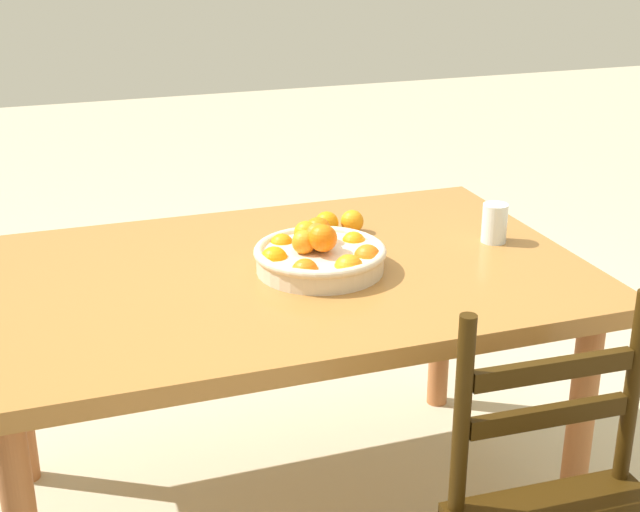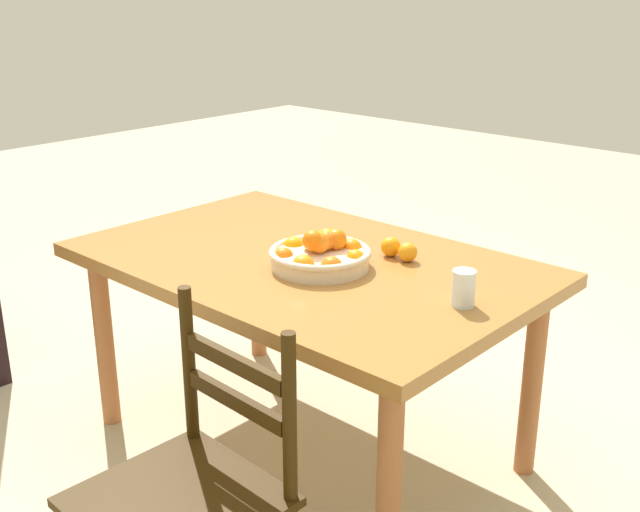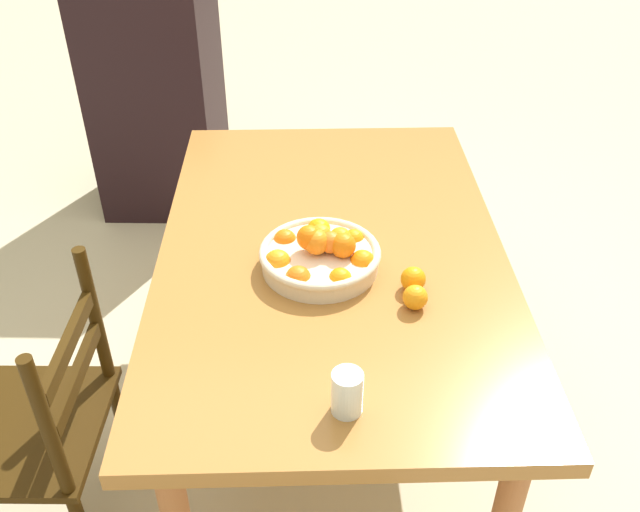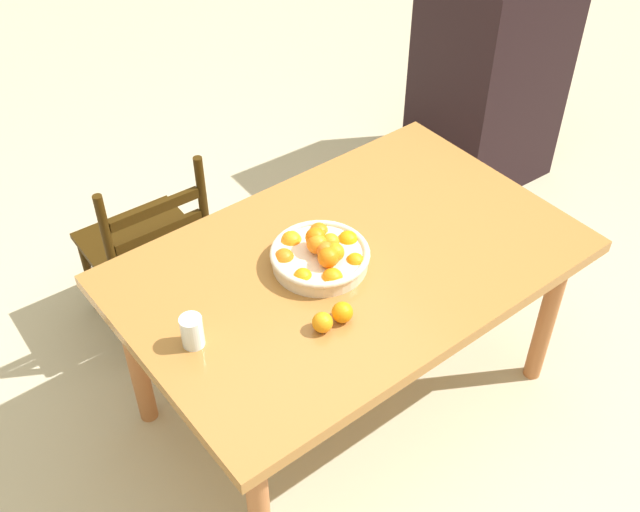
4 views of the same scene
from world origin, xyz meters
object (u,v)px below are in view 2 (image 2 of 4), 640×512
(dining_table, at_px, (306,279))
(chair_near_window, at_px, (191,494))
(orange_loose_1, at_px, (408,252))
(drinking_glass, at_px, (463,288))
(fruit_bowl, at_px, (320,255))
(orange_loose_0, at_px, (391,247))

(dining_table, distance_m, chair_near_window, 0.95)
(chair_near_window, height_order, orange_loose_1, chair_near_window)
(drinking_glass, bearing_deg, chair_near_window, 73.76)
(fruit_bowl, bearing_deg, orange_loose_0, -113.04)
(orange_loose_1, bearing_deg, fruit_bowl, 53.25)
(fruit_bowl, relative_size, orange_loose_1, 5.16)
(fruit_bowl, bearing_deg, dining_table, -20.09)
(orange_loose_0, bearing_deg, fruit_bowl, 66.96)
(orange_loose_0, xyz_separation_m, drinking_glass, (-0.42, 0.20, 0.02))
(dining_table, relative_size, drinking_glass, 14.45)
(dining_table, xyz_separation_m, orange_loose_0, (-0.21, -0.21, 0.11))
(fruit_bowl, height_order, orange_loose_1, fruit_bowl)
(dining_table, distance_m, drinking_glass, 0.64)
(chair_near_window, bearing_deg, fruit_bowl, 111.73)
(chair_near_window, distance_m, orange_loose_1, 1.10)
(drinking_glass, bearing_deg, fruit_bowl, 4.64)
(fruit_bowl, relative_size, drinking_glass, 3.12)
(dining_table, relative_size, fruit_bowl, 4.63)
(fruit_bowl, distance_m, drinking_glass, 0.53)
(orange_loose_0, relative_size, drinking_glass, 0.63)
(dining_table, xyz_separation_m, chair_near_window, (-0.39, 0.84, -0.24))
(orange_loose_1, distance_m, drinking_glass, 0.40)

